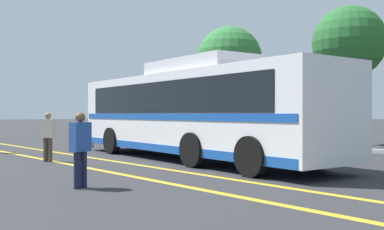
% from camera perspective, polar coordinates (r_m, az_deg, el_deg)
% --- Properties ---
extents(ground_plane, '(220.00, 220.00, 0.00)m').
position_cam_1_polar(ground_plane, '(14.82, 2.56, -5.78)').
color(ground_plane, '#2D2D30').
extents(lane_strip_0, '(31.58, 0.20, 0.01)m').
position_cam_1_polar(lane_strip_0, '(13.65, -7.04, -6.27)').
color(lane_strip_0, gold).
rests_on(lane_strip_0, ground_plane).
extents(lane_strip_1, '(31.58, 0.20, 0.01)m').
position_cam_1_polar(lane_strip_1, '(12.89, -12.60, -6.66)').
color(lane_strip_1, gold).
rests_on(lane_strip_1, ground_plane).
extents(curb_strip, '(39.58, 0.36, 0.15)m').
position_cam_1_polar(curb_strip, '(20.31, 15.34, -3.96)').
color(curb_strip, '#99999E').
rests_on(curb_strip, ground_plane).
extents(transit_bus, '(12.05, 3.61, 3.28)m').
position_cam_1_polar(transit_bus, '(14.89, 0.04, 0.56)').
color(transit_bus, white).
rests_on(transit_bus, ground_plane).
extents(parked_car_0, '(4.25, 2.09, 1.46)m').
position_cam_1_polar(parked_car_0, '(28.33, -7.63, -1.45)').
color(parked_car_0, olive).
rests_on(parked_car_0, ground_plane).
extents(parked_car_1, '(4.73, 2.21, 1.41)m').
position_cam_1_polar(parked_car_1, '(23.51, -0.01, -1.78)').
color(parked_car_1, '#9E9EA3').
rests_on(parked_car_1, ground_plane).
extents(pedestrian_0, '(0.47, 0.41, 1.57)m').
position_cam_1_polar(pedestrian_0, '(15.03, -17.84, -2.31)').
color(pedestrian_0, brown).
rests_on(pedestrian_0, ground_plane).
extents(pedestrian_1, '(0.32, 0.46, 1.57)m').
position_cam_1_polar(pedestrian_1, '(9.52, -13.99, -3.78)').
color(pedestrian_1, '#191E38').
rests_on(pedestrian_1, ground_plane).
extents(bus_stop_sign, '(0.07, 0.40, 2.30)m').
position_cam_1_polar(bus_stop_sign, '(20.49, -12.48, -0.05)').
color(bus_stop_sign, '#59595E').
rests_on(bus_stop_sign, ground_plane).
extents(tree_0, '(4.31, 4.31, 7.26)m').
position_cam_1_polar(tree_0, '(29.78, 4.76, 7.04)').
color(tree_0, '#513823').
rests_on(tree_0, ground_plane).
extents(tree_2, '(3.55, 3.55, 6.82)m').
position_cam_1_polar(tree_2, '(23.55, 19.29, 8.67)').
color(tree_2, '#513823').
rests_on(tree_2, ground_plane).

